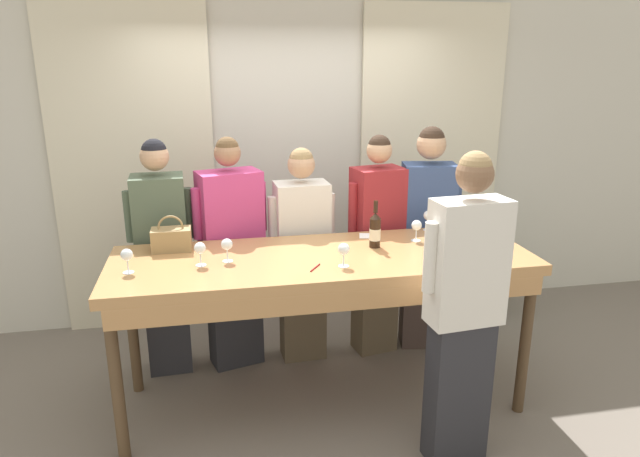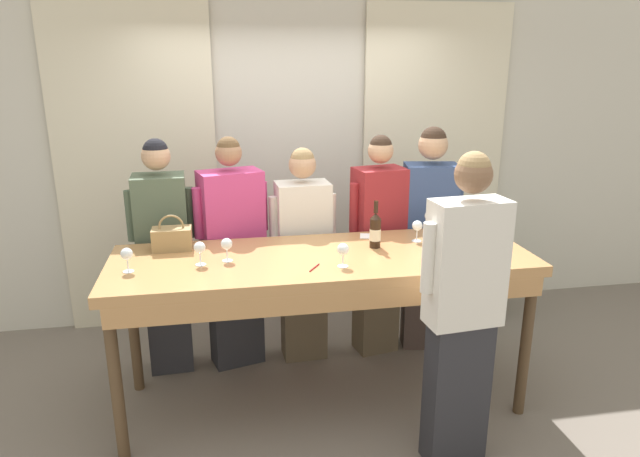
# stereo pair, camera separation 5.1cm
# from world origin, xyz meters

# --- Properties ---
(ground_plane) EXTENTS (18.00, 18.00, 0.00)m
(ground_plane) POSITION_xyz_m (0.00, 0.00, 0.00)
(ground_plane) COLOR #70665B
(wall_back) EXTENTS (12.00, 0.06, 2.80)m
(wall_back) POSITION_xyz_m (0.00, 1.51, 1.40)
(wall_back) COLOR beige
(wall_back) RESTS_ON ground_plane
(curtain_panel_left) EXTENTS (1.28, 0.03, 2.69)m
(curtain_panel_left) POSITION_xyz_m (-1.27, 1.44, 1.34)
(curtain_panel_left) COLOR beige
(curtain_panel_left) RESTS_ON ground_plane
(curtain_panel_right) EXTENTS (1.28, 0.03, 2.69)m
(curtain_panel_right) POSITION_xyz_m (1.27, 1.44, 1.34)
(curtain_panel_right) COLOR beige
(curtain_panel_right) RESTS_ON ground_plane
(tasting_bar) EXTENTS (2.65, 0.89, 1.05)m
(tasting_bar) POSITION_xyz_m (0.00, -0.02, 0.96)
(tasting_bar) COLOR #B27F4C
(tasting_bar) RESTS_ON ground_plane
(wine_bottle) EXTENTS (0.07, 0.07, 0.31)m
(wine_bottle) POSITION_xyz_m (0.37, 0.09, 1.16)
(wine_bottle) COLOR black
(wine_bottle) RESTS_ON tasting_bar
(handbag) EXTENTS (0.25, 0.15, 0.23)m
(handbag) POSITION_xyz_m (-0.94, 0.29, 1.13)
(handbag) COLOR #997A4C
(handbag) RESTS_ON tasting_bar
(wine_glass_front_left) EXTENTS (0.07, 0.07, 0.15)m
(wine_glass_front_left) POSITION_xyz_m (0.97, 0.22, 1.15)
(wine_glass_front_left) COLOR white
(wine_glass_front_left) RESTS_ON tasting_bar
(wine_glass_front_mid) EXTENTS (0.07, 0.07, 0.15)m
(wine_glass_front_mid) POSITION_xyz_m (-1.17, -0.08, 1.15)
(wine_glass_front_mid) COLOR white
(wine_glass_front_mid) RESTS_ON tasting_bar
(wine_glass_front_right) EXTENTS (0.07, 0.07, 0.15)m
(wine_glass_front_right) POSITION_xyz_m (0.08, -0.22, 1.15)
(wine_glass_front_right) COLOR white
(wine_glass_front_right) RESTS_ON tasting_bar
(wine_glass_center_left) EXTENTS (0.07, 0.07, 0.15)m
(wine_glass_center_left) POSITION_xyz_m (-0.59, 0.00, 1.15)
(wine_glass_center_left) COLOR white
(wine_glass_center_left) RESTS_ON tasting_bar
(wine_glass_center_mid) EXTENTS (0.07, 0.07, 0.15)m
(wine_glass_center_mid) POSITION_xyz_m (0.85, 0.38, 1.15)
(wine_glass_center_mid) COLOR white
(wine_glass_center_mid) RESTS_ON tasting_bar
(wine_glass_center_right) EXTENTS (0.07, 0.07, 0.15)m
(wine_glass_center_right) POSITION_xyz_m (0.68, 0.16, 1.15)
(wine_glass_center_right) COLOR white
(wine_glass_center_right) RESTS_ON tasting_bar
(wine_glass_back_left) EXTENTS (0.07, 0.07, 0.15)m
(wine_glass_back_left) POSITION_xyz_m (1.06, 0.39, 1.15)
(wine_glass_back_left) COLOR white
(wine_glass_back_left) RESTS_ON tasting_bar
(wine_glass_back_mid) EXTENTS (0.07, 0.07, 0.15)m
(wine_glass_back_mid) POSITION_xyz_m (-0.75, -0.04, 1.15)
(wine_glass_back_mid) COLOR white
(wine_glass_back_mid) RESTS_ON tasting_bar
(napkin) EXTENTS (0.14, 0.14, 0.00)m
(napkin) POSITION_xyz_m (0.39, 0.33, 1.05)
(napkin) COLOR white
(napkin) RESTS_ON tasting_bar
(pen) EXTENTS (0.08, 0.12, 0.01)m
(pen) POSITION_xyz_m (-0.09, -0.22, 1.05)
(pen) COLOR maroon
(pen) RESTS_ON tasting_bar
(guest_olive_jacket) EXTENTS (0.47, 0.29, 1.73)m
(guest_olive_jacket) POSITION_xyz_m (-1.03, 0.63, 0.88)
(guest_olive_jacket) COLOR #28282D
(guest_olive_jacket) RESTS_ON ground_plane
(guest_pink_top) EXTENTS (0.54, 0.36, 1.73)m
(guest_pink_top) POSITION_xyz_m (-0.55, 0.63, 0.87)
(guest_pink_top) COLOR #28282D
(guest_pink_top) RESTS_ON ground_plane
(guest_cream_sweater) EXTENTS (0.50, 0.28, 1.63)m
(guest_cream_sweater) POSITION_xyz_m (-0.03, 0.63, 0.83)
(guest_cream_sweater) COLOR brown
(guest_cream_sweater) RESTS_ON ground_plane
(guest_striped_shirt) EXTENTS (0.48, 0.32, 1.71)m
(guest_striped_shirt) POSITION_xyz_m (0.55, 0.63, 0.87)
(guest_striped_shirt) COLOR brown
(guest_striped_shirt) RESTS_ON ground_plane
(guest_navy_coat) EXTENTS (0.51, 0.32, 1.76)m
(guest_navy_coat) POSITION_xyz_m (0.95, 0.63, 0.92)
(guest_navy_coat) COLOR #473833
(guest_navy_coat) RESTS_ON ground_plane
(host_pouring) EXTENTS (0.52, 0.24, 1.80)m
(host_pouring) POSITION_xyz_m (0.64, -0.70, 0.94)
(host_pouring) COLOR #28282D
(host_pouring) RESTS_ON ground_plane
(potted_plant) EXTENTS (0.39, 0.39, 0.76)m
(potted_plant) POSITION_xyz_m (1.68, 1.10, 0.42)
(potted_plant) COLOR #4C4C51
(potted_plant) RESTS_ON ground_plane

